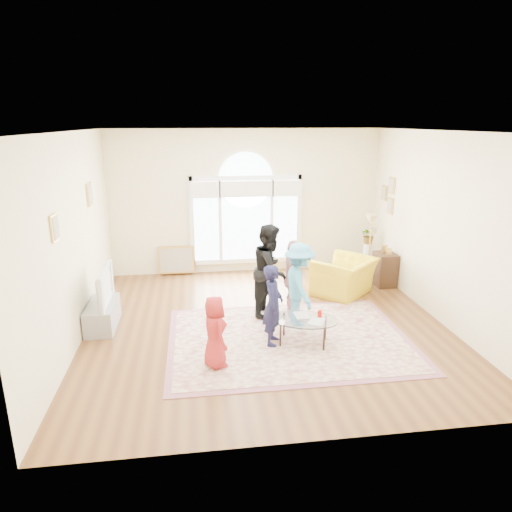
{
  "coord_description": "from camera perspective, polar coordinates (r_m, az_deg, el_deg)",
  "views": [
    {
      "loc": [
        -1.15,
        -7.06,
        3.35
      ],
      "look_at": [
        -0.14,
        0.3,
        1.14
      ],
      "focal_mm": 32.0,
      "sensor_mm": 36.0,
      "label": 1
    }
  ],
  "objects": [
    {
      "name": "ground",
      "position": [
        7.89,
        1.31,
        -8.57
      ],
      "size": [
        6.0,
        6.0,
        0.0
      ],
      "primitive_type": "plane",
      "color": "#57331B",
      "rests_on": "ground"
    },
    {
      "name": "room_shell",
      "position": [
        10.11,
        -1.12,
        6.39
      ],
      "size": [
        6.0,
        6.0,
        6.0
      ],
      "color": "beige",
      "rests_on": "ground"
    },
    {
      "name": "area_rug",
      "position": [
        7.4,
        4.14,
        -10.31
      ],
      "size": [
        3.6,
        2.6,
        0.02
      ],
      "primitive_type": "cube",
      "color": "beige",
      "rests_on": "ground"
    },
    {
      "name": "rug_border",
      "position": [
        7.41,
        4.14,
        -10.34
      ],
      "size": [
        3.8,
        2.8,
        0.01
      ],
      "primitive_type": "cube",
      "color": "#985B6D",
      "rests_on": "ground"
    },
    {
      "name": "tv_console",
      "position": [
        8.16,
        -18.63,
        -7.02
      ],
      "size": [
        0.45,
        1.0,
        0.42
      ],
      "primitive_type": "cube",
      "color": "#919399",
      "rests_on": "ground"
    },
    {
      "name": "television",
      "position": [
        7.97,
        -18.91,
        -3.64
      ],
      "size": [
        0.17,
        1.04,
        0.6
      ],
      "color": "black",
      "rests_on": "tv_console"
    },
    {
      "name": "coffee_table",
      "position": [
        7.13,
        5.99,
        -7.98
      ],
      "size": [
        1.2,
        0.97,
        0.54
      ],
      "rotation": [
        0.0,
        0.0,
        -0.34
      ],
      "color": "silver",
      "rests_on": "ground"
    },
    {
      "name": "armchair",
      "position": [
        9.27,
        10.95,
        -2.54
      ],
      "size": [
        1.5,
        1.49,
        0.73
      ],
      "primitive_type": "imported",
      "rotation": [
        0.0,
        0.0,
        3.89
      ],
      "color": "gold",
      "rests_on": "ground"
    },
    {
      "name": "side_cabinet",
      "position": [
        9.98,
        15.79,
        -1.6
      ],
      "size": [
        0.4,
        0.5,
        0.7
      ],
      "primitive_type": "cube",
      "color": "black",
      "rests_on": "ground"
    },
    {
      "name": "floor_lamp",
      "position": [
        9.71,
        14.19,
        3.74
      ],
      "size": [
        0.27,
        0.27,
        1.51
      ],
      "color": "black",
      "rests_on": "ground"
    },
    {
      "name": "plant_pedestal",
      "position": [
        10.65,
        13.73,
        -0.31
      ],
      "size": [
        0.2,
        0.2,
        0.7
      ],
      "primitive_type": "cylinder",
      "color": "white",
      "rests_on": "ground"
    },
    {
      "name": "potted_plant",
      "position": [
        10.51,
        13.93,
        2.56
      ],
      "size": [
        0.39,
        0.35,
        0.4
      ],
      "primitive_type": "imported",
      "rotation": [
        0.0,
        0.0,
        0.13
      ],
      "color": "#33722D",
      "rests_on": "plant_pedestal"
    },
    {
      "name": "leaning_picture",
      "position": [
        10.51,
        -9.83,
        -2.29
      ],
      "size": [
        0.8,
        0.14,
        0.62
      ],
      "primitive_type": "cube",
      "rotation": [
        -0.14,
        0.0,
        0.0
      ],
      "color": "tan",
      "rests_on": "ground"
    },
    {
      "name": "child_red",
      "position": [
        6.44,
        -5.17,
        -9.41
      ],
      "size": [
        0.48,
        0.59,
        1.04
      ],
      "primitive_type": "imported",
      "rotation": [
        0.0,
        0.0,
        1.9
      ],
      "color": "#AA2527",
      "rests_on": "area_rug"
    },
    {
      "name": "child_navy",
      "position": [
        6.99,
        2.15,
        -6.13
      ],
      "size": [
        0.43,
        0.53,
        1.27
      ],
      "primitive_type": "imported",
      "rotation": [
        0.0,
        0.0,
        1.27
      ],
      "color": "#17183A",
      "rests_on": "area_rug"
    },
    {
      "name": "child_black",
      "position": [
        8.02,
        1.79,
        -1.73
      ],
      "size": [
        0.88,
        0.97,
        1.63
      ],
      "primitive_type": "imported",
      "rotation": [
        0.0,
        0.0,
        1.17
      ],
      "color": "black",
      "rests_on": "area_rug"
    },
    {
      "name": "child_pink",
      "position": [
        7.97,
        4.62,
        -2.85
      ],
      "size": [
        0.39,
        0.83,
        1.38
      ],
      "primitive_type": "imported",
      "rotation": [
        0.0,
        0.0,
        1.5
      ],
      "color": "#CD9195",
      "rests_on": "area_rug"
    },
    {
      "name": "child_blue",
      "position": [
        7.63,
        5.43,
        -3.6
      ],
      "size": [
        0.6,
        0.96,
        1.42
      ],
      "primitive_type": "imported",
      "rotation": [
        0.0,
        0.0,
        1.65
      ],
      "color": "#4AA8D1",
      "rests_on": "area_rug"
    }
  ]
}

